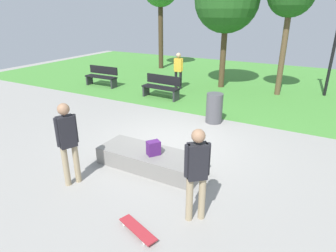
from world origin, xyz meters
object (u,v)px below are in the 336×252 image
Objects in this scene: skateboard_by_ledge at (138,229)px; park_bench_near_path at (162,86)px; skater_performing_trick at (68,138)px; park_bench_far_right at (102,76)px; backpack_on_ledge at (153,148)px; tree_slender_maple at (227,0)px; skater_watching at (197,169)px; concrete_ledge at (151,160)px; trash_bin at (214,108)px; pedestrian_with_backpack at (179,67)px.

park_bench_near_path is at bearing 117.19° from skateboard_by_ledge.
skater_performing_trick is 8.41m from park_bench_far_right.
skater_performing_trick reaches higher than backpack_on_ledge.
tree_slender_maple is at bearing 90.10° from skater_performing_trick.
backpack_on_ledge is at bearing -81.41° from tree_slender_maple.
tree_slender_maple is at bearing 101.62° from skateboard_by_ledge.
skater_performing_trick is 2.69m from skater_watching.
park_bench_near_path reaches higher than skateboard_by_ledge.
skater_performing_trick is at bearing -128.52° from concrete_ledge.
trash_bin is at bearing 74.63° from skater_performing_trick.
backpack_on_ledge is 7.37m from pedestrian_with_backpack.
skater_watching is 4.79m from trash_bin.
pedestrian_with_backpack reaches higher than skateboard_by_ledge.
tree_slender_maple is (1.53, 2.92, 3.27)m from park_bench_near_path.
backpack_on_ledge is 3.50m from trash_bin.
park_bench_near_path is at bearing -86.79° from pedestrian_with_backpack.
trash_bin is (2.86, -1.59, -0.01)m from park_bench_near_path.
concrete_ledge is 2.13m from skateboard_by_ledge.
tree_slender_maple reaches higher than skateboard_by_ledge.
pedestrian_with_backpack is (-4.33, 7.85, -0.02)m from skater_watching.
trash_bin is at bearing 97.46° from skateboard_by_ledge.
skater_performing_trick is at bearing -78.48° from pedestrian_with_backpack.
skater_performing_trick reaches higher than concrete_ledge.
skateboard_by_ledge is 9.41m from pedestrian_with_backpack.
skater_watching reaches higher than pedestrian_with_backpack.
skater_watching is 8.97m from pedestrian_with_backpack.
trash_bin is 0.59× the size of pedestrian_with_backpack.
concrete_ledge is 7.68× the size of backpack_on_ledge.
skater_watching is 10.10m from park_bench_far_right.
trash_bin is at bearing 106.74° from skater_watching.
trash_bin reaches higher than concrete_ledge.
trash_bin is at bearing -146.76° from backpack_on_ledge.
tree_slender_maple is at bearing 36.91° from pedestrian_with_backpack.
concrete_ledge is 0.48× the size of tree_slender_maple.
pedestrian_with_backpack is (-3.65, 8.62, 0.90)m from skateboard_by_ledge.
park_bench_near_path is at bearing 117.55° from concrete_ledge.
skater_watching reaches higher than park_bench_far_right.
skateboard_by_ledge is 0.16× the size of tree_slender_maple.
tree_slender_maple reaches higher than trash_bin.
backpack_on_ledge is at bearing 113.96° from skateboard_by_ledge.
skater_watching reaches higher than trash_bin.
tree_slender_maple reaches higher than skater_watching.
tree_slender_maple reaches higher than concrete_ledge.
park_bench_far_right is at bearing 139.66° from skater_watching.
skateboard_by_ledge is (2.01, -0.56, -0.96)m from skater_performing_trick.
park_bench_near_path is 3.27m from trash_bin.
pedestrian_with_backpack is at bearing -122.15° from backpack_on_ledge.
tree_slender_maple is at bearing 97.79° from concrete_ledge.
tree_slender_maple is at bearing 106.39° from trash_bin.
skater_performing_trick is at bearing -89.90° from tree_slender_maple.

